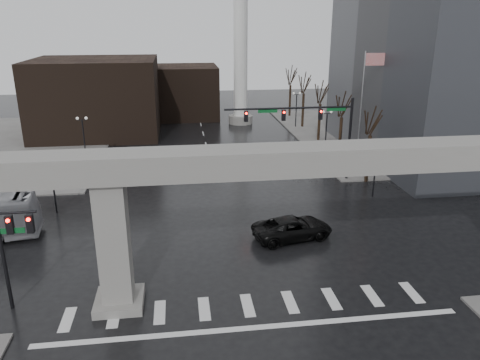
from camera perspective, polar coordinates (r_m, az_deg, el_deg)
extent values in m
plane|color=black|center=(27.55, 0.62, -13.88)|extent=(160.00, 160.00, 0.00)
cube|color=slate|center=(67.45, 18.44, 5.35)|extent=(28.00, 36.00, 0.15)
cube|color=gray|center=(24.14, 0.69, 2.26)|extent=(48.00, 2.20, 1.40)
cube|color=gray|center=(25.78, -15.09, -7.72)|extent=(1.60, 1.60, 7.30)
cube|color=gray|center=(27.45, -14.46, -14.08)|extent=(2.60, 2.60, 0.50)
cube|color=black|center=(66.48, -17.03, 9.65)|extent=(16.00, 14.00, 10.00)
cube|color=black|center=(75.67, -6.67, 10.64)|extent=(10.00, 10.00, 8.00)
cylinder|color=white|center=(69.49, 0.08, 19.12)|extent=(2.00, 2.00, 30.00)
cylinder|color=gray|center=(70.97, 0.07, 7.42)|extent=(3.60, 3.60, 1.20)
cylinder|color=black|center=(46.02, 13.19, 4.78)|extent=(0.24, 0.24, 8.00)
cylinder|color=black|center=(43.59, 6.02, 8.71)|extent=(12.00, 0.18, 0.18)
cube|color=black|center=(44.50, 9.78, 7.90)|extent=(0.35, 0.30, 1.00)
cube|color=black|center=(43.59, 5.34, 7.86)|extent=(0.35, 0.30, 1.00)
cube|color=black|center=(42.95, 0.74, 7.77)|extent=(0.35, 0.30, 1.00)
sphere|color=#FF0C05|center=(44.28, 9.87, 8.23)|extent=(0.20, 0.20, 0.20)
cube|color=#0B5323|center=(44.88, 11.66, 8.46)|extent=(1.80, 0.05, 0.35)
cube|color=#0B5323|center=(43.20, 3.40, 8.42)|extent=(1.80, 0.05, 0.35)
cylinder|color=black|center=(27.90, -26.86, -8.60)|extent=(0.20, 0.20, 6.00)
cylinder|color=black|center=(26.55, -25.65, -3.61)|extent=(2.00, 0.14, 0.14)
cube|color=black|center=(26.92, -26.27, -4.91)|extent=(0.35, 0.30, 1.00)
cube|color=black|center=(26.61, -24.23, -4.87)|extent=(0.35, 0.30, 1.00)
cube|color=#0B5323|center=(27.08, -26.36, -5.59)|extent=(1.60, 0.05, 0.30)
cylinder|color=silver|center=(49.30, 14.49, 8.00)|extent=(0.12, 0.12, 12.00)
cube|color=red|center=(49.01, 16.12, 13.96)|extent=(2.00, 0.03, 1.20)
cylinder|color=black|center=(42.45, 16.14, 1.08)|extent=(0.14, 0.14, 4.80)
cube|color=black|center=(41.81, 16.43, 4.14)|extent=(0.90, 0.06, 0.06)
sphere|color=silver|center=(41.58, 15.89, 4.40)|extent=(0.32, 0.32, 0.32)
sphere|color=silver|center=(41.95, 17.02, 4.41)|extent=(0.32, 0.32, 0.32)
cylinder|color=black|center=(55.05, 10.44, 5.57)|extent=(0.14, 0.14, 4.80)
cube|color=black|center=(54.56, 10.59, 7.97)|extent=(0.90, 0.06, 0.06)
sphere|color=silver|center=(54.38, 10.14, 8.18)|extent=(0.32, 0.32, 0.32)
sphere|color=silver|center=(54.66, 11.05, 8.18)|extent=(0.32, 0.32, 0.32)
cylinder|color=black|center=(68.19, 6.86, 8.34)|extent=(0.14, 0.14, 4.80)
cube|color=black|center=(67.80, 6.93, 10.29)|extent=(0.90, 0.06, 0.06)
sphere|color=silver|center=(67.65, 6.57, 10.46)|extent=(0.32, 0.32, 0.32)
sphere|color=silver|center=(67.88, 7.32, 10.46)|extent=(0.32, 0.32, 0.32)
cylinder|color=black|center=(40.25, -21.82, -0.55)|extent=(0.14, 0.14, 4.80)
cube|color=black|center=(39.57, -22.24, 2.66)|extent=(0.90, 0.06, 0.06)
sphere|color=silver|center=(39.64, -22.90, 2.90)|extent=(0.32, 0.32, 0.32)
sphere|color=silver|center=(39.41, -21.64, 2.97)|extent=(0.32, 0.32, 0.32)
cylinder|color=black|center=(53.36, -18.44, 4.47)|extent=(0.14, 0.14, 4.80)
cube|color=black|center=(52.86, -18.71, 6.93)|extent=(0.90, 0.06, 0.06)
sphere|color=silver|center=(52.91, -19.21, 7.11)|extent=(0.32, 0.32, 0.32)
sphere|color=silver|center=(52.74, -18.25, 7.18)|extent=(0.32, 0.32, 0.32)
cylinder|color=black|center=(66.84, -16.39, 7.49)|extent=(0.14, 0.14, 4.80)
cube|color=black|center=(66.44, -16.58, 9.47)|extent=(0.90, 0.06, 0.06)
sphere|color=silver|center=(66.48, -16.99, 9.61)|extent=(0.32, 0.32, 0.32)
sphere|color=silver|center=(66.34, -16.21, 9.66)|extent=(0.32, 0.32, 0.32)
cylinder|color=black|center=(46.38, 15.33, 2.50)|extent=(0.34, 0.34, 4.55)
cylinder|color=black|center=(45.49, 15.75, 7.01)|extent=(0.12, 1.52, 2.98)
cylinder|color=black|center=(45.96, 16.18, 6.79)|extent=(0.83, 1.14, 2.51)
cylinder|color=black|center=(53.55, 12.10, 5.00)|extent=(0.34, 0.34, 4.66)
cylinder|color=black|center=(52.77, 12.39, 9.03)|extent=(0.12, 1.55, 3.05)
cylinder|color=black|center=(53.21, 12.80, 8.82)|extent=(0.85, 1.16, 2.57)
cylinder|color=black|center=(60.92, 9.63, 6.90)|extent=(0.34, 0.34, 4.76)
cylinder|color=black|center=(60.23, 9.83, 10.53)|extent=(0.12, 1.59, 3.11)
cylinder|color=black|center=(60.65, 10.21, 10.34)|extent=(0.86, 1.18, 2.62)
cylinder|color=black|center=(68.44, 7.68, 8.37)|extent=(0.34, 0.34, 4.87)
cylinder|color=black|center=(67.82, 7.83, 11.69)|extent=(0.12, 1.62, 3.18)
cylinder|color=black|center=(68.22, 8.18, 11.50)|extent=(0.88, 1.20, 2.68)
cylinder|color=black|center=(76.05, 6.10, 9.55)|extent=(0.34, 0.34, 4.97)
cylinder|color=black|center=(75.49, 6.22, 12.60)|extent=(0.12, 1.65, 3.25)
cylinder|color=black|center=(75.88, 6.54, 12.43)|extent=(0.89, 1.23, 2.74)
imported|color=black|center=(33.83, 6.43, -5.83)|extent=(6.16, 3.76, 1.60)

